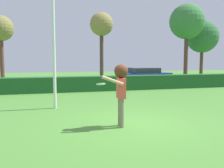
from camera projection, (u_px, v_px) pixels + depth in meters
ground_plane at (133, 124)px, 7.53m from camera, size 60.00×60.00×0.00m
person at (121, 85)px, 7.09m from camera, size 0.81×0.56×1.82m
frisbee at (101, 84)px, 6.98m from camera, size 0.27×0.26×0.09m
lamppost at (54, 31)px, 9.57m from camera, size 0.24×0.24×5.48m
hedge_row at (89, 84)px, 15.10m from camera, size 22.23×0.90×0.90m
parked_car_blue at (144, 75)px, 19.77m from camera, size 4.31×2.05×1.25m
maple_tree at (202, 37)px, 26.12m from camera, size 3.38×3.38×5.98m
birch_tree at (187, 22)px, 23.09m from camera, size 3.26×3.26×7.05m
oak_tree at (1, 30)px, 22.02m from camera, size 2.28×2.28×5.81m
bare_elm_tree at (101, 26)px, 21.89m from camera, size 2.07×2.07×6.05m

